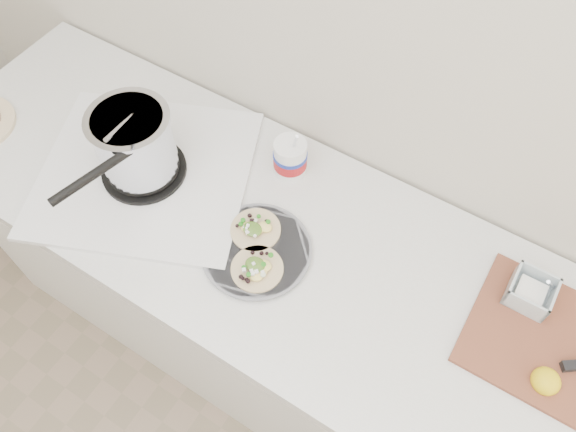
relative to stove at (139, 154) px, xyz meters
The scene contains 5 objects.
counter 0.78m from the stove, ahead, with size 2.44×0.66×0.90m.
stove is the anchor object (origin of this frame).
taco_plate 0.40m from the stove, ahead, with size 0.28×0.28×0.04m.
tub 0.40m from the stove, 33.94° to the left, with size 0.09×0.09×0.21m.
cutboard 1.13m from the stove, ahead, with size 0.45×0.32×0.07m.
Camera 1 is at (0.25, 0.81, 2.13)m, focal length 35.00 mm.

